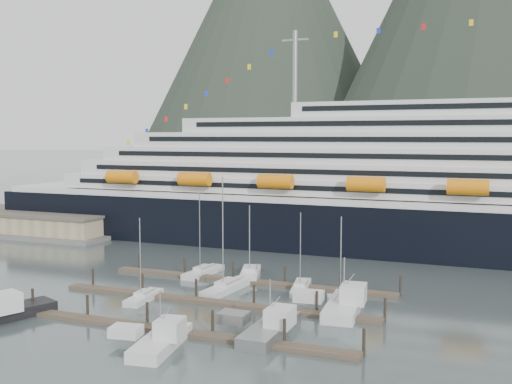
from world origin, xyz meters
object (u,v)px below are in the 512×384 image
(cruise_ship, at_px, (487,194))
(sailboat_e, at_px, (203,272))
(sailboat_d, at_px, (227,288))
(sailboat_f, at_px, (250,274))
(trawler_d, at_px, (269,328))
(sailboat_g, at_px, (301,288))
(sailboat_a, at_px, (144,298))
(trawler_e, at_px, (343,305))
(warehouse, at_px, (34,224))
(sailboat_h, at_px, (339,306))
(trawler_b, at_px, (160,340))

(cruise_ship, xyz_separation_m, sailboat_e, (-44.12, -36.63, -11.61))
(sailboat_d, distance_m, sailboat_f, 9.73)
(sailboat_f, distance_m, trawler_d, 29.68)
(sailboat_e, bearing_deg, sailboat_g, -95.37)
(sailboat_g, relative_size, trawler_d, 1.00)
(sailboat_a, bearing_deg, sailboat_g, -58.54)
(trawler_d, height_order, trawler_e, trawler_e)
(sailboat_g, bearing_deg, sailboat_d, 102.09)
(sailboat_e, bearing_deg, trawler_d, -133.72)
(warehouse, distance_m, sailboat_h, 91.16)
(sailboat_a, distance_m, sailboat_e, 17.44)
(cruise_ship, xyz_separation_m, trawler_b, (-32.58, -69.96, -11.13))
(sailboat_g, xyz_separation_m, sailboat_h, (7.87, -7.38, 0.02))
(sailboat_h, xyz_separation_m, trawler_b, (-14.84, -22.36, 0.49))
(sailboat_d, relative_size, sailboat_h, 1.36)
(trawler_b, bearing_deg, sailboat_a, 28.72)
(sailboat_d, relative_size, trawler_b, 1.58)
(sailboat_d, xyz_separation_m, sailboat_f, (-0.22, 9.72, -0.03))
(warehouse, bearing_deg, sailboat_e, -22.25)
(sailboat_f, relative_size, trawler_d, 1.02)
(sailboat_d, height_order, trawler_e, sailboat_d)
(sailboat_a, relative_size, sailboat_h, 0.94)
(sailboat_g, xyz_separation_m, trawler_e, (8.67, -8.82, 0.61))
(trawler_b, bearing_deg, trawler_e, -45.61)
(sailboat_a, bearing_deg, trawler_d, -112.89)
(warehouse, bearing_deg, trawler_b, -39.39)
(trawler_b, relative_size, trawler_e, 0.89)
(sailboat_f, relative_size, sailboat_h, 0.96)
(trawler_d, xyz_separation_m, trawler_e, (5.87, 12.39, 0.07))
(warehouse, xyz_separation_m, sailboat_e, (57.91, -23.69, -1.82))
(sailboat_d, relative_size, trawler_d, 1.45)
(sailboat_f, bearing_deg, warehouse, 53.92)
(sailboat_e, distance_m, sailboat_g, 18.86)
(cruise_ship, bearing_deg, warehouse, -172.77)
(trawler_b, distance_m, trawler_d, 12.97)
(warehouse, relative_size, trawler_d, 3.70)
(trawler_d, bearing_deg, sailboat_d, 38.03)
(warehouse, distance_m, sailboat_a, 70.49)
(sailboat_e, xyz_separation_m, sailboat_h, (26.39, -10.97, -0.01))
(sailboat_a, relative_size, sailboat_f, 0.98)
(trawler_d, distance_m, trawler_e, 13.71)
(sailboat_f, bearing_deg, cruise_ship, -63.59)
(sailboat_d, height_order, sailboat_e, sailboat_d)
(warehouse, height_order, trawler_d, trawler_d)
(sailboat_h, bearing_deg, sailboat_f, 34.96)
(sailboat_f, distance_m, trawler_e, 23.87)
(warehouse, xyz_separation_m, trawler_e, (85.09, -36.10, -1.24))
(cruise_ship, bearing_deg, trawler_d, -110.37)
(cruise_ship, distance_m, sailboat_g, 49.08)
(warehouse, bearing_deg, sailboat_a, -35.69)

